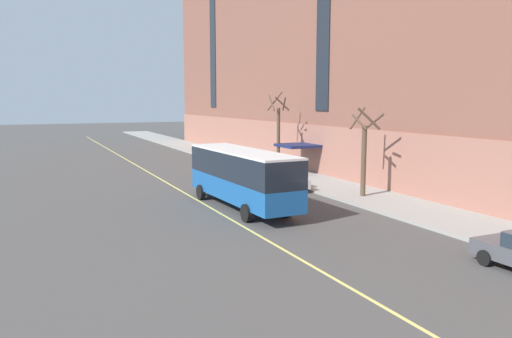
{
  "coord_description": "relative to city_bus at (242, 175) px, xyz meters",
  "views": [
    {
      "loc": [
        -11.87,
        -23.38,
        6.54
      ],
      "look_at": [
        2.63,
        8.03,
        1.8
      ],
      "focal_mm": 35.0,
      "sensor_mm": 36.0,
      "label": 1
    }
  ],
  "objects": [
    {
      "name": "sidewalk",
      "position": [
        9.19,
        -1.16,
        -2.01
      ],
      "size": [
        5.06,
        160.0,
        0.15
      ],
      "primitive_type": "cube",
      "color": "#9E9B93",
      "rests_on": "ground"
    },
    {
      "name": "street_tree_far_uptown",
      "position": [
        8.74,
        12.14,
        1.63
      ],
      "size": [
        1.56,
        1.54,
        7.23
      ],
      "color": "brown",
      "rests_on": "sidewalk"
    },
    {
      "name": "fire_hydrant",
      "position": [
        7.16,
        17.55,
        -1.59
      ],
      "size": [
        0.42,
        0.24,
        0.72
      ],
      "color": "red",
      "rests_on": "sidewalk"
    },
    {
      "name": "street_tree_mid_block",
      "position": [
        8.76,
        -0.39,
        1.1
      ],
      "size": [
        1.94,
        1.92,
        5.99
      ],
      "color": "brown",
      "rests_on": "sidewalk"
    },
    {
      "name": "parked_car_white_1",
      "position": [
        5.56,
        13.91,
        -1.3
      ],
      "size": [
        1.98,
        4.58,
        1.56
      ],
      "color": "silver",
      "rests_on": "ground"
    },
    {
      "name": "city_bus",
      "position": [
        0.0,
        0.0,
        0.0
      ],
      "size": [
        3.14,
        10.94,
        3.58
      ],
      "color": "#19569E",
      "rests_on": "ground"
    },
    {
      "name": "lane_centerline",
      "position": [
        -1.7,
        -1.16,
        -2.08
      ],
      "size": [
        0.16,
        140.0,
        0.01
      ],
      "primitive_type": "cube",
      "color": "#E0D66B",
      "rests_on": "ground"
    },
    {
      "name": "ground_plane",
      "position": [
        0.1,
        -4.16,
        -2.08
      ],
      "size": [
        260.0,
        260.0,
        0.0
      ],
      "primitive_type": "plane",
      "color": "#4C4947"
    },
    {
      "name": "parked_car_white_3",
      "position": [
        5.48,
        4.73,
        -1.3
      ],
      "size": [
        2.07,
        4.69,
        1.56
      ],
      "color": "silver",
      "rests_on": "ground"
    }
  ]
}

